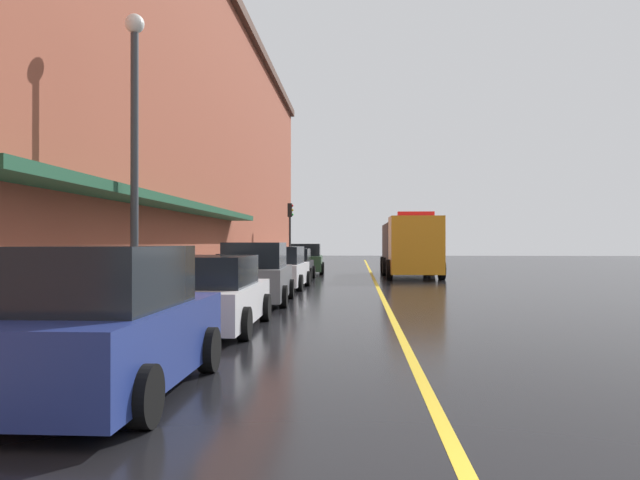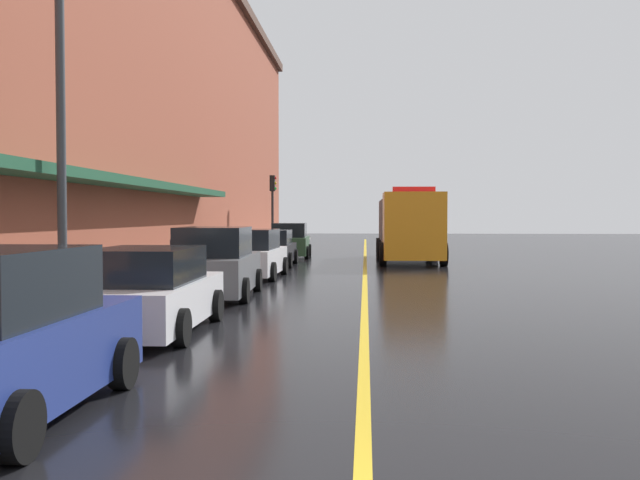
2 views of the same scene
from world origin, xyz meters
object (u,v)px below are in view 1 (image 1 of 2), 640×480
object	(u,v)px
parked_car_3	(281,269)
parked_car_5	(306,260)
street_lamp_left	(134,131)
utility_truck	(410,247)
parking_meter_3	(244,262)
traffic_light_near	(290,223)
parked_car_2	(256,275)
parked_car_1	(211,295)
parking_meter_2	(171,275)
parking_meter_1	(128,283)
parked_car_0	(105,326)
parked_car_4	(294,265)
parking_meter_0	(218,267)

from	to	relation	value
parked_car_3	parked_car_5	size ratio (longest dim) A/B	1.04
parked_car_5	street_lamp_left	size ratio (longest dim) A/B	0.63
utility_truck	parking_meter_3	size ratio (longest dim) A/B	6.80
traffic_light_near	parked_car_2	bearing A→B (deg)	-86.45
parked_car_1	parked_car_5	world-z (taller)	parked_car_5
parked_car_3	parked_car_1	bearing A→B (deg)	-178.79
parked_car_2	parking_meter_2	world-z (taller)	parked_car_2
parking_meter_1	parking_meter_3	world-z (taller)	same
parked_car_1	parking_meter_2	bearing A→B (deg)	38.53
parked_car_0	parked_car_1	world-z (taller)	parked_car_0
parked_car_2	parked_car_5	xyz separation A→B (m)	(0.08, 17.60, -0.03)
parked_car_5	parking_meter_2	world-z (taller)	parked_car_5
parking_meter_2	traffic_light_near	world-z (taller)	traffic_light_near
parked_car_3	parking_meter_3	size ratio (longest dim) A/B	3.41
parking_meter_3	parked_car_4	bearing A→B (deg)	77.74
parking_meter_3	parked_car_0	bearing A→B (deg)	-85.11
parked_car_5	parked_car_4	bearing A→B (deg)	176.59
parked_car_1	street_lamp_left	size ratio (longest dim) A/B	0.67
parked_car_0	parking_meter_3	size ratio (longest dim) A/B	3.19
parked_car_4	parking_meter_1	distance (m)	18.54
parked_car_5	parked_car_2	bearing A→B (deg)	177.66
parked_car_1	parking_meter_1	world-z (taller)	parked_car_1
parked_car_2	parking_meter_3	xyz separation A→B (m)	(-1.41, 5.47, 0.20)
parked_car_1	parking_meter_0	world-z (taller)	parked_car_1
parked_car_0	parked_car_2	xyz separation A→B (m)	(-0.02, 11.20, 0.02)
parked_car_4	utility_truck	distance (m)	6.97
utility_truck	parking_meter_1	size ratio (longest dim) A/B	6.80
parked_car_2	parked_car_3	size ratio (longest dim) A/B	1.01
parked_car_4	parked_car_3	bearing A→B (deg)	-179.61
parking_meter_0	traffic_light_near	size ratio (longest dim) A/B	0.31
parked_car_0	parked_car_4	bearing A→B (deg)	0.26
parking_meter_1	street_lamp_left	world-z (taller)	street_lamp_left
utility_truck	parking_meter_0	size ratio (longest dim) A/B	6.80
parking_meter_0	parked_car_2	bearing A→B (deg)	-36.97
parked_car_3	parking_meter_3	world-z (taller)	parked_car_3
parked_car_0	traffic_light_near	xyz separation A→B (m)	(-1.37, 32.97, 2.31)
parked_car_2	traffic_light_near	distance (m)	21.93
parked_car_4	street_lamp_left	world-z (taller)	street_lamp_left
utility_truck	parking_meter_2	xyz separation A→B (m)	(-7.38, -19.10, -0.55)
parking_meter_3	street_lamp_left	size ratio (longest dim) A/B	0.19
utility_truck	traffic_light_near	distance (m)	10.01
parked_car_2	traffic_light_near	bearing A→B (deg)	1.43
parked_car_3	parking_meter_1	size ratio (longest dim) A/B	3.41
parked_car_1	parked_car_0	bearing A→B (deg)	179.49
parked_car_2	parking_meter_3	size ratio (longest dim) A/B	3.46
utility_truck	street_lamp_left	xyz separation A→B (m)	(-7.98, -19.92, 2.79)
parked_car_4	parked_car_5	bearing A→B (deg)	-1.92
parked_car_2	parking_meter_2	distance (m)	4.23
parked_car_2	parked_car_4	xyz separation A→B (m)	(-0.05, 11.72, -0.13)
parked_car_0	parking_meter_0	world-z (taller)	parked_car_0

